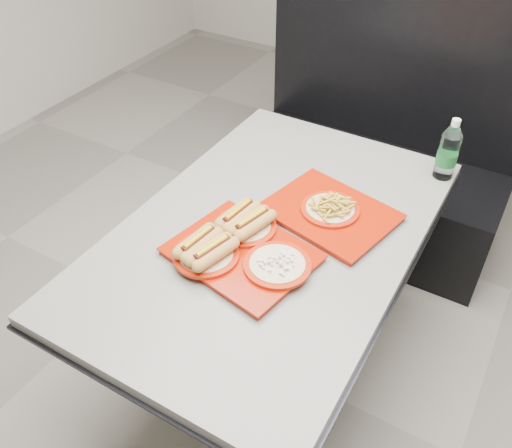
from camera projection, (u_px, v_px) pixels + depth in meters
The scene contains 6 objects.
ground at pixel (268, 364), 2.28m from camera, with size 6.00×6.00×0.00m, color gray.
diner_table at pixel (270, 264), 1.90m from camera, with size 0.92×1.42×0.75m.
booth_bench at pixel (375, 160), 2.74m from camera, with size 1.30×0.57×1.35m.
tray_near at pixel (238, 246), 1.68m from camera, with size 0.48×0.41×0.09m.
tray_far at pixel (330, 210), 1.83m from camera, with size 0.47×0.40×0.08m.
water_bottle at pixel (448, 152), 1.96m from camera, with size 0.07×0.07×0.24m.
Camera 1 is at (0.65, -1.20, 1.92)m, focal length 38.00 mm.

